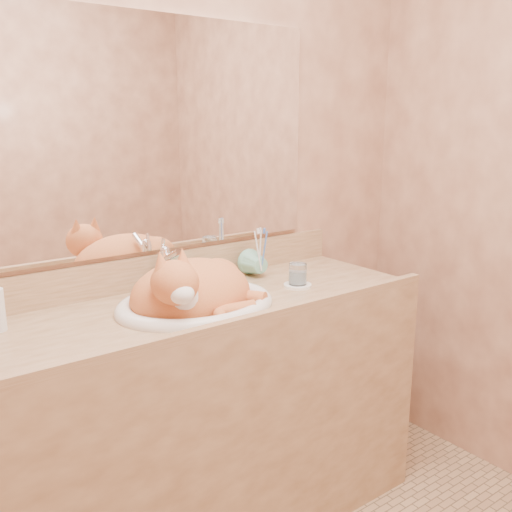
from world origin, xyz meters
TOP-DOWN VIEW (x-y plane):
  - wall_back at (0.00, 1.00)m, footprint 2.40×0.02m
  - vanity_counter at (0.00, 0.72)m, footprint 1.60×0.55m
  - mirror at (0.00, 0.99)m, footprint 1.30×0.02m
  - sink_basin at (-0.01, 0.70)m, footprint 0.54×0.46m
  - faucet at (-0.01, 0.91)m, footprint 0.06×0.13m
  - cat at (-0.03, 0.70)m, footprint 0.42×0.35m
  - soap_dispenser at (0.11, 0.84)m, footprint 0.12×0.12m
  - toothbrush_cup at (0.36, 0.84)m, footprint 0.11×0.11m
  - toothbrushes at (0.36, 0.84)m, footprint 0.03×0.03m
  - saucer at (0.40, 0.68)m, footprint 0.10×0.10m
  - water_glass at (0.40, 0.68)m, footprint 0.06×0.06m

SIDE VIEW (x-z plane):
  - vanity_counter at x=0.00m, z-range 0.00..0.85m
  - saucer at x=0.40m, z-range 0.85..0.86m
  - toothbrush_cup at x=0.36m, z-range 0.85..0.94m
  - water_glass at x=0.40m, z-range 0.86..0.94m
  - cat at x=-0.03m, z-range 0.80..1.03m
  - sink_basin at x=-0.01m, z-range 0.85..1.01m
  - faucet at x=-0.01m, z-range 0.85..1.03m
  - soap_dispenser at x=0.11m, z-range 0.85..1.05m
  - toothbrushes at x=0.36m, z-range 0.87..1.07m
  - wall_back at x=0.00m, z-range 0.00..2.50m
  - mirror at x=0.00m, z-range 0.99..1.79m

